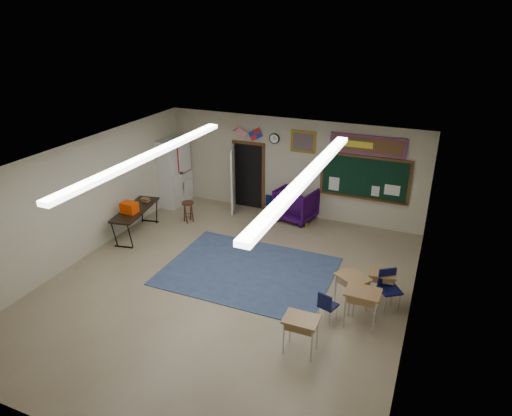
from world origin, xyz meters
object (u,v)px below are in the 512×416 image
at_px(folding_table, 136,220).
at_px(wooden_stool, 188,212).
at_px(student_desk_front_right, 381,284).
at_px(wingback_armchair, 296,204).
at_px(student_desk_front_left, 352,290).

xyz_separation_m(folding_table, wooden_stool, (0.92, 1.28, -0.10)).
bearing_deg(student_desk_front_right, wingback_armchair, 126.09).
height_order(wingback_armchair, wooden_stool, wingback_armchair).
relative_size(wingback_armchair, student_desk_front_right, 1.57).
height_order(student_desk_front_right, folding_table, folding_table).
distance_m(student_desk_front_left, folding_table, 6.44).
xyz_separation_m(wingback_armchair, wooden_stool, (-2.92, -1.44, -0.17)).
distance_m(wingback_armchair, student_desk_front_right, 4.48).
height_order(wingback_armchair, folding_table, folding_table).
height_order(student_desk_front_left, student_desk_front_right, student_desk_front_left).
xyz_separation_m(student_desk_front_right, folding_table, (-6.88, 0.57, 0.04)).
bearing_deg(wooden_stool, student_desk_front_left, -23.96).
height_order(folding_table, wooden_stool, folding_table).
distance_m(student_desk_front_right, wooden_stool, 6.23).
bearing_deg(student_desk_front_left, wooden_stool, -171.05).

